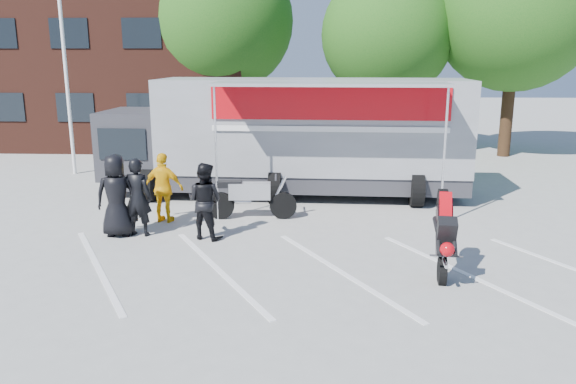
# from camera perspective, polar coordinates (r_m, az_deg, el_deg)

# --- Properties ---
(ground) EXTENTS (100.00, 100.00, 0.00)m
(ground) POSITION_cam_1_polar(r_m,az_deg,el_deg) (10.32, -9.18, -9.80)
(ground) COLOR #A1A19C
(ground) RESTS_ON ground
(parking_bay_lines) EXTENTS (18.09, 13.33, 0.01)m
(parking_bay_lines) POSITION_cam_1_polar(r_m,az_deg,el_deg) (11.22, -8.13, -7.77)
(parking_bay_lines) COLOR white
(parking_bay_lines) RESTS_ON ground
(office_building) EXTENTS (18.00, 8.00, 7.00)m
(office_building) POSITION_cam_1_polar(r_m,az_deg,el_deg) (29.82, -21.55, 11.56)
(office_building) COLOR #472017
(office_building) RESTS_ON ground
(flagpole) EXTENTS (1.61, 0.12, 8.00)m
(flagpole) POSITION_cam_1_polar(r_m,az_deg,el_deg) (21.00, -21.34, 15.38)
(flagpole) COLOR white
(flagpole) RESTS_ON ground
(tree_left) EXTENTS (6.12, 6.12, 8.64)m
(tree_left) POSITION_cam_1_polar(r_m,az_deg,el_deg) (25.63, -6.64, 16.84)
(tree_left) COLOR #382314
(tree_left) RESTS_ON ground
(tree_mid) EXTENTS (5.44, 5.44, 7.68)m
(tree_mid) POSITION_cam_1_polar(r_m,az_deg,el_deg) (24.45, 10.04, 15.43)
(tree_mid) COLOR #382314
(tree_mid) RESTS_ON ground
(tree_right) EXTENTS (6.46, 6.46, 9.12)m
(tree_right) POSITION_cam_1_polar(r_m,az_deg,el_deg) (25.11, 22.18, 16.75)
(tree_right) COLOR #382314
(tree_right) RESTS_ON ground
(transporter_truck) EXTENTS (11.00, 5.57, 3.45)m
(transporter_truck) POSITION_cam_1_polar(r_m,az_deg,el_deg) (16.94, 0.74, -0.31)
(transporter_truck) COLOR #919299
(transporter_truck) RESTS_ON ground
(parked_motorcycle) EXTENTS (2.38, 0.93, 1.23)m
(parked_motorcycle) POSITION_cam_1_polar(r_m,az_deg,el_deg) (14.52, -3.65, -2.71)
(parked_motorcycle) COLOR #B4B4B9
(parked_motorcycle) RESTS_ON ground
(stunt_bike_rider) EXTENTS (0.90, 1.63, 1.83)m
(stunt_bike_rider) POSITION_cam_1_polar(r_m,az_deg,el_deg) (11.39, 15.03, -7.80)
(stunt_bike_rider) COLOR black
(stunt_bike_rider) RESTS_ON ground
(spectator_leather_a) EXTENTS (1.01, 0.72, 1.92)m
(spectator_leather_a) POSITION_cam_1_polar(r_m,az_deg,el_deg) (13.47, -17.03, -0.34)
(spectator_leather_a) COLOR black
(spectator_leather_a) RESTS_ON ground
(spectator_leather_b) EXTENTS (0.72, 0.52, 1.83)m
(spectator_leather_b) POSITION_cam_1_polar(r_m,az_deg,el_deg) (13.38, -15.03, -0.51)
(spectator_leather_b) COLOR black
(spectator_leather_b) RESTS_ON ground
(spectator_leather_c) EXTENTS (1.03, 0.92, 1.76)m
(spectator_leather_c) POSITION_cam_1_polar(r_m,az_deg,el_deg) (12.87, -8.46, -0.90)
(spectator_leather_c) COLOR black
(spectator_leather_c) RESTS_ON ground
(spectator_hivis) EXTENTS (1.09, 0.61, 1.76)m
(spectator_hivis) POSITION_cam_1_polar(r_m,az_deg,el_deg) (14.33, -12.51, 0.41)
(spectator_hivis) COLOR yellow
(spectator_hivis) RESTS_ON ground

